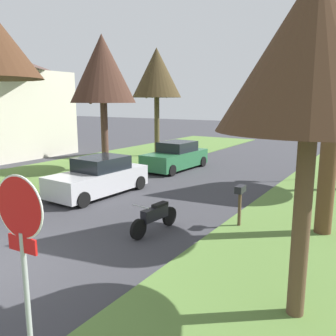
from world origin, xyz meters
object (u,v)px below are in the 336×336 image
parked_sedan_green (176,157)px  parked_motorcycle (155,216)px  street_tree_right_near (314,52)px  curbside_mailbox (240,194)px  stop_sign_near (22,240)px  street_tree_left_mid_b (102,70)px  stop_sign_far (305,136)px  street_tree_left_far (157,73)px  parked_sedan_silver (99,177)px

parked_sedan_green → parked_motorcycle: parked_sedan_green is taller
street_tree_right_near → curbside_mailbox: street_tree_right_near is taller
stop_sign_near → street_tree_left_mid_b: 15.91m
street_tree_right_near → street_tree_left_mid_b: 14.92m
street_tree_left_mid_b → curbside_mailbox: size_ratio=5.76×
curbside_mailbox → parked_motorcycle: bearing=-138.2°
stop_sign_far → street_tree_left_far: (-10.35, 2.51, 3.50)m
stop_sign_near → parked_sedan_silver: bearing=128.5°
street_tree_left_mid_b → parked_motorcycle: street_tree_left_mid_b is taller
parked_sedan_silver → parked_sedan_green: bearing=91.2°
stop_sign_near → stop_sign_far: 15.36m
curbside_mailbox → parked_sedan_silver: bearing=175.1°
street_tree_left_mid_b → curbside_mailbox: 11.63m
parked_sedan_silver → street_tree_left_mid_b: bearing=129.4°
parked_sedan_silver → parked_motorcycle: 5.01m
parked_sedan_green → street_tree_left_far: bearing=136.8°
parked_motorcycle → curbside_mailbox: (1.97, 1.76, 0.57)m
stop_sign_far → street_tree_left_far: street_tree_left_far is taller
curbside_mailbox → street_tree_left_mid_b: bearing=154.8°
parked_motorcycle → curbside_mailbox: bearing=41.8°
stop_sign_far → street_tree_left_mid_b: 10.99m
street_tree_left_far → parked_sedan_silver: bearing=-69.3°
stop_sign_far → parked_motorcycle: bearing=-103.1°
street_tree_right_near → parked_sedan_green: bearing=130.1°
street_tree_right_near → curbside_mailbox: (-2.56, 3.84, -3.58)m
stop_sign_near → street_tree_left_far: size_ratio=0.41×
street_tree_left_far → parked_motorcycle: bearing=-56.1°
street_tree_left_mid_b → curbside_mailbox: (9.72, -4.58, -4.46)m
parked_sedan_green → parked_motorcycle: bearing=-62.4°
street_tree_right_near → parked_motorcycle: size_ratio=2.89×
street_tree_right_near → street_tree_left_far: street_tree_left_far is taller
street_tree_left_mid_b → parked_sedan_silver: 7.08m
street_tree_right_near → street_tree_left_mid_b: size_ratio=0.81×
street_tree_left_mid_b → parked_sedan_green: 6.23m
street_tree_left_far → street_tree_left_mid_b: bearing=-86.2°
street_tree_right_near → stop_sign_far: bearing=101.2°
street_tree_right_near → parked_motorcycle: (-4.53, 2.08, -4.15)m
parked_motorcycle → parked_sedan_silver: bearing=152.5°
street_tree_left_far → curbside_mailbox: (10.10, -10.32, -4.63)m
street_tree_right_near → parked_sedan_silver: bearing=153.9°
stop_sign_near → street_tree_left_mid_b: size_ratio=0.41×
stop_sign_near → stop_sign_far: bearing=89.2°
street_tree_right_near → street_tree_left_mid_b: street_tree_left_mid_b is taller
stop_sign_far → street_tree_left_far: 11.21m
stop_sign_near → street_tree_right_near: size_ratio=0.50×
street_tree_left_mid_b → parked_motorcycle: (7.75, -6.34, -5.03)m
parked_motorcycle → curbside_mailbox: 2.70m
parked_motorcycle → street_tree_right_near: bearing=-24.7°
parked_sedan_silver → stop_sign_near: bearing=-51.5°
street_tree_left_mid_b → parked_motorcycle: size_ratio=3.57×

